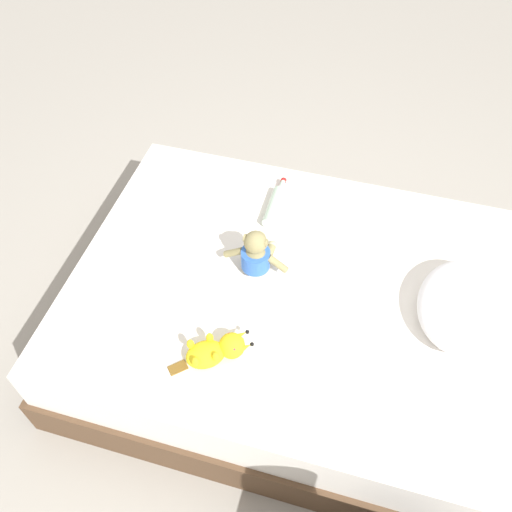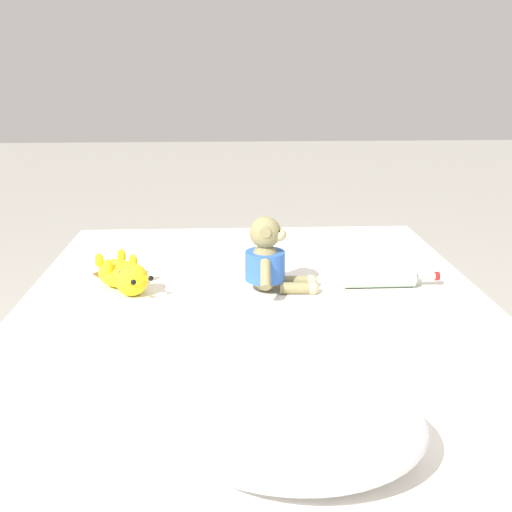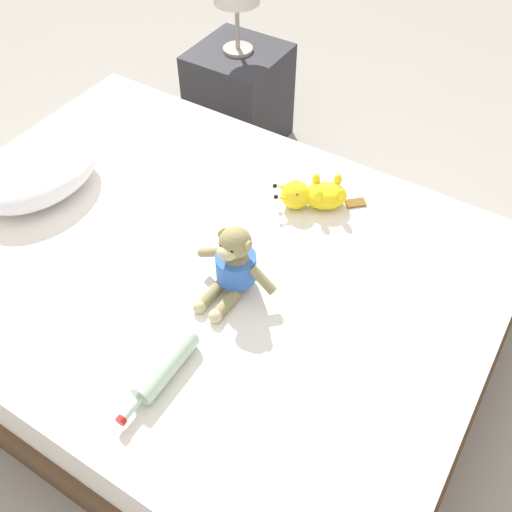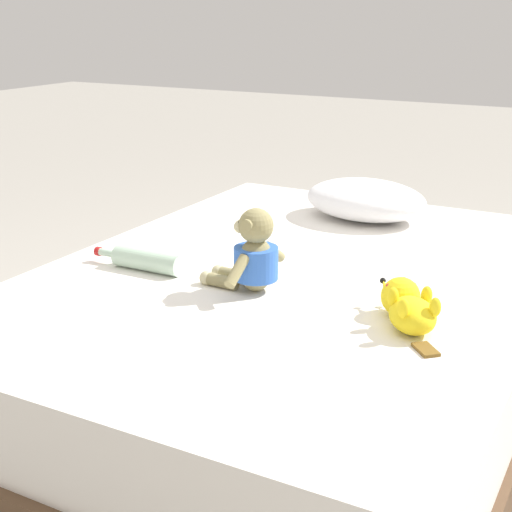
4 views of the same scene
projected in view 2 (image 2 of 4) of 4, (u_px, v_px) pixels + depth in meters
name	position (u px, v px, depth m)	size (l,w,h in m)	color
ground_plane	(258.00, 458.00, 1.82)	(16.00, 16.00, 0.00)	#9E998E
bed	(258.00, 390.00, 1.75)	(1.44, 1.96, 0.47)	brown
pillow	(295.00, 423.00, 1.05)	(0.49, 0.39, 0.14)	white
plush_monkey	(269.00, 261.00, 1.84)	(0.23, 0.29, 0.24)	#8E8456
plush_yellow_creature	(123.00, 275.00, 1.86)	(0.23, 0.30, 0.10)	yellow
glass_bottle	(381.00, 277.00, 1.89)	(0.30, 0.07, 0.06)	#B2D1B7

